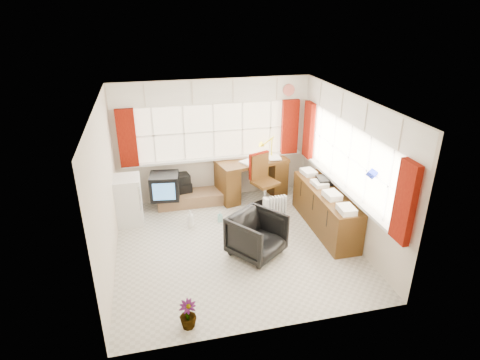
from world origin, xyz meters
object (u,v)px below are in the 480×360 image
Objects in this scene: credenza at (325,209)px; crt_tv at (165,186)px; task_chair at (262,178)px; radiator at (276,213)px; tv_bench at (191,198)px; office_chair at (257,235)px; mini_fridge at (127,200)px; desk_lamp at (272,143)px; desk at (251,176)px.

credenza is 3.14m from crt_tv.
radiator is (0.04, -0.84, -0.36)m from task_chair.
credenza is 1.43× the size of tv_bench.
credenza reaches higher than office_chair.
office_chair is 2.62m from mini_fridge.
task_chair reaches higher than office_chair.
radiator is 2.27m from crt_tv.
desk_lamp is 1.89m from credenza.
credenza is at bearing -52.42° from task_chair.
desk_lamp is 1.65m from radiator.
mini_fridge is at bearing -159.17° from tv_bench.
credenza is 2.75m from tv_bench.
tv_bench is at bearing 75.02° from office_chair.
desk_lamp is 2.04m from tv_bench.
office_chair is 2.23m from tv_bench.
office_chair is at bearing -55.25° from crt_tv.
mini_fridge is (-3.53, 1.04, 0.07)m from credenza.
office_chair is (-0.47, -2.14, -0.11)m from desk.
office_chair is at bearing -108.57° from task_chair.
desk_lamp reaches higher than mini_fridge.
desk is at bearing 121.34° from credenza.
desk is at bearing 95.96° from radiator.
radiator is 0.94× the size of crt_tv.
tv_bench is at bearing 20.83° from mini_fridge.
credenza is at bearing -26.80° from crt_tv.
credenza is at bearing -72.15° from desk_lamp.
mini_fridge is (-2.55, -0.56, -0.01)m from desk.
mini_fridge is at bearing 105.75° from office_chair.
credenza is (0.53, -1.64, -0.77)m from desk_lamp.
desk_lamp is 0.81× the size of radiator.
office_chair is at bearing -125.57° from radiator.
desk reaches higher than office_chair.
crt_tv reaches higher than tv_bench.
tv_bench is at bearing 139.92° from radiator.
credenza is (1.45, 0.54, 0.03)m from office_chair.
office_chair is 1.28× the size of crt_tv.
crt_tv is (-1.92, 0.27, -0.09)m from task_chair.
mini_fridge reaches higher than crt_tv.
office_chair is at bearing -102.44° from desk.
tv_bench is (-2.28, 1.52, -0.27)m from credenza.
task_chair is at bearing -15.03° from tv_bench.
office_chair is at bearing -159.55° from credenza.
radiator is 0.63× the size of mini_fridge.
credenza is at bearing -58.66° from desk.
crt_tv is 0.82m from mini_fridge.
task_chair is at bearing 92.81° from radiator.
crt_tv is (-2.80, 1.42, 0.11)m from credenza.
desk_lamp is 0.23× the size of credenza.
credenza is 3.24× the size of crt_tv.
desk reaches higher than crt_tv.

